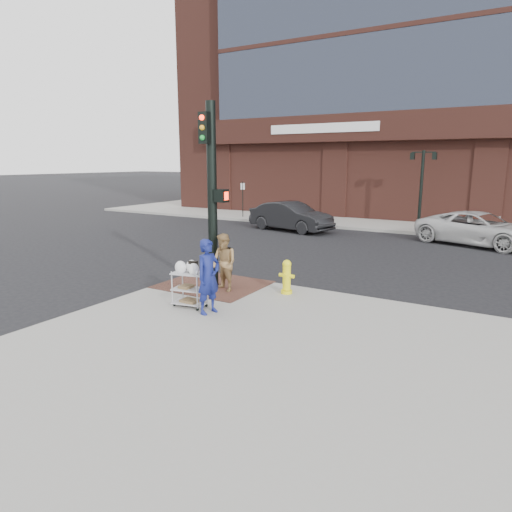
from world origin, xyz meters
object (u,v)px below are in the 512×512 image
Objects in this scene: lamp_post at (422,180)px; utility_cart at (190,286)px; pedestrian_tan at (224,263)px; sedan_dark at (291,216)px; traffic_signal_pole at (212,191)px; woman_blue at (208,277)px; minivan_white at (480,229)px; fire_hydrant at (287,276)px.

utility_cart is (-1.91, -16.99, -1.95)m from lamp_post.
lamp_post is 2.55× the size of pedestrian_tan.
sedan_dark is (-3.74, 11.60, -0.18)m from pedestrian_tan.
traffic_signal_pole reaches higher than woman_blue.
traffic_signal_pole is 12.01m from sedan_dark.
lamp_post is 7.14m from sedan_dark.
lamp_post is 0.77× the size of minivan_white.
sedan_dark is (-5.72, -3.85, -1.86)m from lamp_post.
traffic_signal_pole is 13.21m from minivan_white.
utility_cart is 2.66m from fire_hydrant.
sedan_dark reaches higher than utility_cart.
utility_cart is at bearing 89.46° from woman_blue.
woman_blue is at bearing -94.11° from lamp_post.
pedestrian_tan is (-1.98, -15.45, -1.68)m from lamp_post.
lamp_post is 17.26m from woman_blue.
sedan_dark is 0.88× the size of minivan_white.
pedestrian_tan is 13.03m from minivan_white.
sedan_dark is 4.05× the size of utility_cart.
minivan_white is (8.95, 0.34, -0.03)m from sedan_dark.
minivan_white is at bearing 72.13° from fire_hydrant.
traffic_signal_pole reaches higher than lamp_post.
sedan_dark is 8.96m from minivan_white.
fire_hydrant is at bearing 40.79° from pedestrian_tan.
minivan_white reaches higher than utility_cart.
fire_hydrant is (-3.64, -11.29, -0.11)m from minivan_white.
utility_cart is (-0.68, 0.15, -0.36)m from woman_blue.
sedan_dark is at bearing -146.06° from lamp_post.
woman_blue is at bearing -57.00° from traffic_signal_pole.
fire_hydrant is at bearing -7.42° from woman_blue.
minivan_white is 4.59× the size of utility_cart.
woman_blue is 14.03m from sedan_dark.
woman_blue is 2.52m from fire_hydrant.
utility_cart is (0.56, -1.77, -2.17)m from traffic_signal_pole.
lamp_post is 0.87× the size of sedan_dark.
sedan_dark is (-3.24, 11.38, -2.07)m from traffic_signal_pole.
sedan_dark is 12.17m from fire_hydrant.
traffic_signal_pole reaches higher than minivan_white.
traffic_signal_pole is 3.06m from fire_hydrant.
fire_hydrant is at bearing 55.56° from utility_cart.
fire_hydrant is (1.57, 0.65, -0.32)m from pedestrian_tan.
traffic_signal_pole reaches higher than utility_cart.
traffic_signal_pole is at bearing -168.26° from fire_hydrant.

